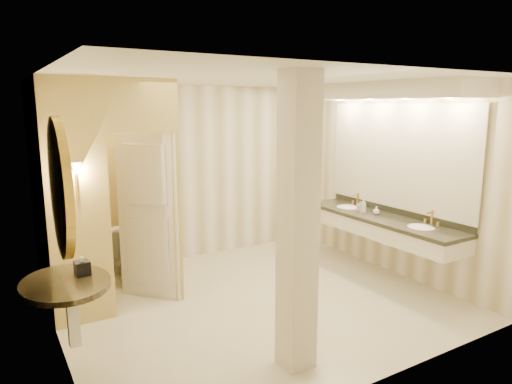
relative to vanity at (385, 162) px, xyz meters
The scene contains 16 objects.
floor 2.57m from the vanity, behind, with size 4.50×4.50×0.00m, color beige.
ceiling 2.26m from the vanity, behind, with size 4.50×4.50×0.00m, color white.
wall_back 2.94m from the vanity, 132.50° to the left, with size 4.50×0.02×2.70m, color white.
wall_front 2.72m from the vanity, 137.10° to the right, with size 4.50×0.02×2.70m, color white.
wall_left 4.24m from the vanity, behind, with size 0.02×4.00×2.70m, color white.
wall_right 0.42m from the vanity, 30.64° to the left, with size 0.02×4.00×2.70m, color white.
toilet_closet 3.32m from the vanity, 160.21° to the left, with size 1.50×1.55×2.70m.
wall_sconce 3.95m from the vanity, behind, with size 0.14×0.14×0.42m.
vanity is the anchor object (origin of this frame).
console_shelf 4.21m from the vanity, behind, with size 0.94×0.94×1.92m.
pillar 2.71m from the vanity, 152.50° to the right, with size 0.28×0.28×2.70m, color silver.
tissue_box 4.11m from the vanity, behind, with size 0.13×0.13×0.13m, color black.
toilet 3.84m from the vanity, 150.14° to the left, with size 0.46×0.81×0.82m, color white.
soap_bottle_a 0.79m from the vanity, 97.77° to the left, with size 0.07×0.07×0.15m, color beige.
soap_bottle_b 0.70m from the vanity, 100.40° to the left, with size 0.09×0.09×0.12m, color silver.
soap_bottle_c 0.71m from the vanity, 112.39° to the left, with size 0.08×0.08×0.21m, color #C6B28C.
Camera 1 is at (-2.75, -4.57, 2.39)m, focal length 32.00 mm.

